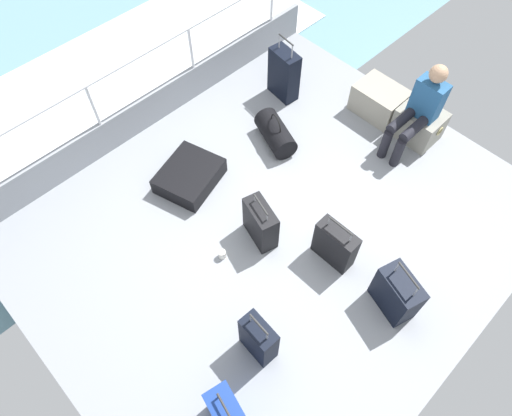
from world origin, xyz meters
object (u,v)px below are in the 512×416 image
at_px(cargo_crate_1, 419,124).
at_px(paper_cup, 222,254).
at_px(suitcase_6, 397,293).
at_px(suitcase_4, 261,223).
at_px(suitcase_2, 335,245).
at_px(cargo_crate_0, 379,100).
at_px(passenger_seated, 419,109).
at_px(duffel_bag, 275,133).
at_px(suitcase_1, 259,339).
at_px(suitcase_5, 190,176).
at_px(suitcase_3, 284,74).

relative_size(cargo_crate_1, paper_cup, 5.57).
height_order(cargo_crate_1, suitcase_6, suitcase_6).
xyz_separation_m(suitcase_6, paper_cup, (-1.54, -0.84, -0.20)).
bearing_deg(suitcase_4, suitcase_6, 14.65).
distance_m(suitcase_2, suitcase_4, 0.79).
bearing_deg(suitcase_4, paper_cup, -101.85).
xyz_separation_m(cargo_crate_0, passenger_seated, (0.59, -0.18, 0.39)).
height_order(suitcase_4, duffel_bag, suitcase_4).
bearing_deg(suitcase_2, suitcase_4, -152.90).
relative_size(suitcase_1, suitcase_6, 1.01).
height_order(cargo_crate_1, suitcase_2, suitcase_2).
xyz_separation_m(suitcase_5, duffel_bag, (0.26, 1.14, 0.04)).
distance_m(cargo_crate_0, suitcase_3, 1.26).
distance_m(suitcase_2, suitcase_3, 2.47).
xyz_separation_m(suitcase_2, paper_cup, (-0.80, -0.82, -0.20)).
bearing_deg(duffel_bag, paper_cup, -64.63).
height_order(passenger_seated, suitcase_3, passenger_seated).
relative_size(suitcase_2, suitcase_5, 0.75).
relative_size(suitcase_4, paper_cup, 6.09).
distance_m(cargo_crate_0, suitcase_6, 2.64).
distance_m(passenger_seated, paper_cup, 2.75).
height_order(passenger_seated, suitcase_6, passenger_seated).
xyz_separation_m(suitcase_1, paper_cup, (-0.95, 0.40, -0.22)).
xyz_separation_m(suitcase_3, suitcase_4, (1.34, -1.74, -0.08)).
relative_size(passenger_seated, suitcase_1, 1.64).
height_order(cargo_crate_0, paper_cup, cargo_crate_0).
relative_size(passenger_seated, paper_cup, 11.02).
height_order(suitcase_4, paper_cup, suitcase_4).
distance_m(cargo_crate_1, suitcase_6, 2.30).
xyz_separation_m(cargo_crate_0, duffel_bag, (-0.55, -1.31, -0.04)).
distance_m(suitcase_6, duffel_bag, 2.37).
relative_size(cargo_crate_0, cargo_crate_1, 1.17).
xyz_separation_m(suitcase_5, suitcase_6, (2.53, 0.45, 0.14)).
xyz_separation_m(suitcase_6, duffel_bag, (-2.27, 0.69, -0.10)).
bearing_deg(suitcase_6, duffel_bag, 163.13).
distance_m(passenger_seated, suitcase_3, 1.74).
distance_m(passenger_seated, suitcase_1, 3.12).
height_order(suitcase_3, suitcase_6, suitcase_3).
relative_size(suitcase_3, suitcase_4, 1.41).
bearing_deg(suitcase_2, suitcase_3, 145.96).
distance_m(suitcase_5, paper_cup, 1.06).
height_order(cargo_crate_1, suitcase_4, suitcase_4).
xyz_separation_m(cargo_crate_1, suitcase_3, (-1.66, -0.65, 0.13)).
bearing_deg(suitcase_3, cargo_crate_0, 30.69).
bearing_deg(passenger_seated, suitcase_6, -58.29).
xyz_separation_m(duffel_bag, paper_cup, (0.72, -1.53, -0.10)).
bearing_deg(cargo_crate_1, suitcase_2, -79.27).
relative_size(suitcase_5, suitcase_6, 1.25).
height_order(passenger_seated, suitcase_2, passenger_seated).
relative_size(cargo_crate_0, suitcase_4, 1.07).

